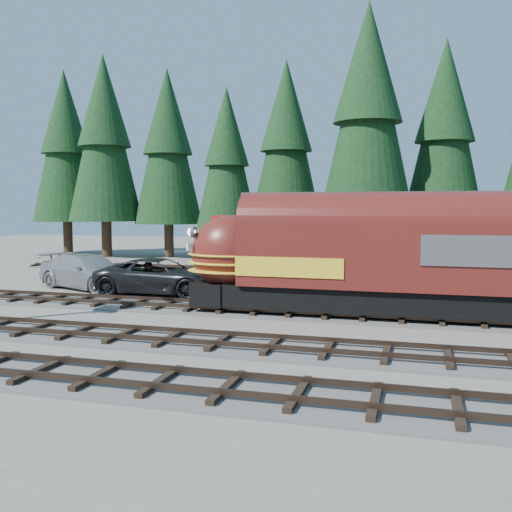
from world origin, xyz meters
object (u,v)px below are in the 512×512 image
(caboose, at_px, (282,239))
(pickup_truck_a, at_px, (161,276))
(depot, at_px, (377,238))
(locomotive, at_px, (345,262))
(pickup_truck_b, at_px, (88,272))

(caboose, height_order, pickup_truck_a, caboose)
(depot, height_order, pickup_truck_a, depot)
(locomotive, xyz_separation_m, pickup_truck_b, (-14.80, 4.25, -1.35))
(pickup_truck_b, bearing_deg, locomotive, -86.26)
(depot, distance_m, locomotive, 6.59)
(locomotive, bearing_deg, caboose, 113.36)
(locomotive, relative_size, pickup_truck_a, 2.12)
(pickup_truck_a, bearing_deg, pickup_truck_b, 78.40)
(depot, height_order, locomotive, depot)
(pickup_truck_a, bearing_deg, caboose, -25.02)
(pickup_truck_b, bearing_deg, depot, -62.05)
(locomotive, distance_m, pickup_truck_b, 15.45)
(depot, xyz_separation_m, caboose, (-6.91, 7.50, -0.58))
(locomotive, bearing_deg, depot, 82.47)
(locomotive, relative_size, pickup_truck_b, 2.16)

